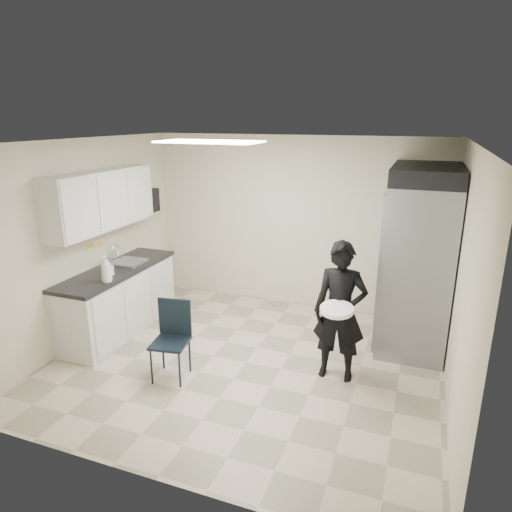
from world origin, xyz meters
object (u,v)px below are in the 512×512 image
at_px(lower_counter, 119,302).
at_px(folding_chair, 170,343).
at_px(man_tuxedo, 340,312).
at_px(commercial_fridge, 418,266).

xyz_separation_m(lower_counter, folding_chair, (1.28, -0.81, 0.00)).
distance_m(lower_counter, folding_chair, 1.51).
distance_m(lower_counter, man_tuxedo, 3.05).
xyz_separation_m(commercial_fridge, man_tuxedo, (-0.75, -1.18, -0.25)).
relative_size(lower_counter, commercial_fridge, 0.90).
distance_m(lower_counter, commercial_fridge, 3.98).
height_order(folding_chair, man_tuxedo, man_tuxedo).
distance_m(folding_chair, man_tuxedo, 1.92).
bearing_deg(folding_chair, commercial_fridge, 28.01).
xyz_separation_m(lower_counter, man_tuxedo, (3.03, -0.11, 0.37)).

